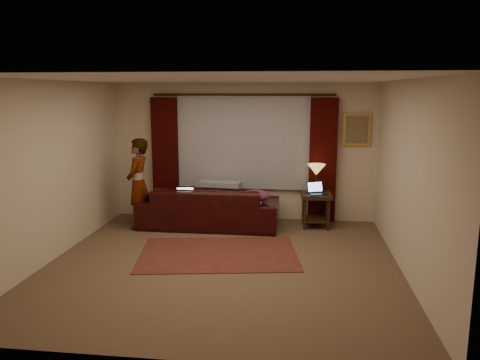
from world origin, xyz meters
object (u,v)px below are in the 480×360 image
object	(u,v)px
laptop_sofa	(185,195)
person	(138,184)
sofa	(209,199)
end_table	(316,210)
tiffany_lamp	(316,178)
laptop_table	(318,188)

from	to	relation	value
laptop_sofa	person	size ratio (longest dim) A/B	0.22
sofa	person	size ratio (longest dim) A/B	1.55
sofa	person	xyz separation A→B (m)	(-1.24, -0.24, 0.31)
sofa	end_table	distance (m)	1.95
sofa	person	bearing A→B (deg)	11.05
sofa	laptop_sofa	distance (m)	0.46
laptop_sofa	tiffany_lamp	distance (m)	2.38
end_table	person	world-z (taller)	person
sofa	laptop_table	xyz separation A→B (m)	(1.95, 0.12, 0.23)
end_table	laptop_table	distance (m)	0.44
sofa	laptop_table	size ratio (longest dim) A/B	7.58
laptop_table	tiffany_lamp	bearing A→B (deg)	76.48
person	end_table	bearing A→B (deg)	99.76
laptop_table	person	bearing A→B (deg)	164.40
laptop_sofa	laptop_table	xyz separation A→B (m)	(2.34, 0.34, 0.11)
laptop_sofa	end_table	bearing A→B (deg)	-1.79
sofa	laptop_table	distance (m)	1.97
laptop_table	laptop_sofa	bearing A→B (deg)	166.27
laptop_sofa	person	world-z (taller)	person
laptop_sofa	laptop_table	world-z (taller)	laptop_table
tiffany_lamp	person	bearing A→B (deg)	-170.48
tiffany_lamp	person	size ratio (longest dim) A/B	0.32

